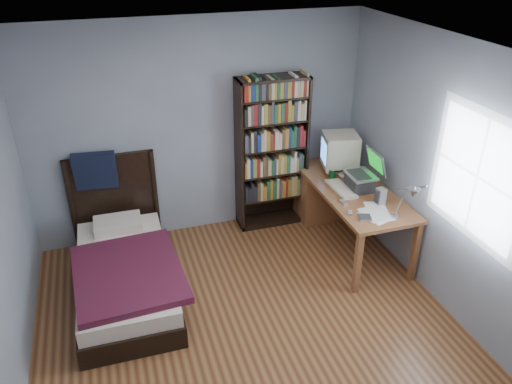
{
  "coord_description": "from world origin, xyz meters",
  "views": [
    {
      "loc": [
        -0.99,
        -3.12,
        3.29
      ],
      "look_at": [
        0.28,
        0.86,
        1.05
      ],
      "focal_mm": 35.0,
      "sensor_mm": 36.0,
      "label": 1
    }
  ],
  "objects_px": {
    "desk": "(332,193)",
    "bed": "(124,267)",
    "soda_can": "(332,175)",
    "bookshelf": "(272,154)",
    "keyboard": "(341,189)",
    "crt_monitor": "(339,150)",
    "speaker": "(381,196)",
    "laptop": "(362,179)",
    "desk_lamp": "(411,195)"
  },
  "relations": [
    {
      "from": "desk",
      "to": "bed",
      "type": "relative_size",
      "value": 0.86
    },
    {
      "from": "keyboard",
      "to": "bookshelf",
      "type": "height_order",
      "value": "bookshelf"
    },
    {
      "from": "desk",
      "to": "desk_lamp",
      "type": "distance_m",
      "value": 1.69
    },
    {
      "from": "bed",
      "to": "desk",
      "type": "bearing_deg",
      "value": 12.05
    },
    {
      "from": "desk",
      "to": "bed",
      "type": "distance_m",
      "value": 2.59
    },
    {
      "from": "crt_monitor",
      "to": "bookshelf",
      "type": "height_order",
      "value": "bookshelf"
    },
    {
      "from": "crt_monitor",
      "to": "bed",
      "type": "relative_size",
      "value": 0.24
    },
    {
      "from": "laptop",
      "to": "keyboard",
      "type": "distance_m",
      "value": 0.25
    },
    {
      "from": "crt_monitor",
      "to": "speaker",
      "type": "bearing_deg",
      "value": -84.96
    },
    {
      "from": "desk",
      "to": "crt_monitor",
      "type": "relative_size",
      "value": 3.61
    },
    {
      "from": "desk",
      "to": "desk_lamp",
      "type": "relative_size",
      "value": 3.17
    },
    {
      "from": "laptop",
      "to": "speaker",
      "type": "xyz_separation_m",
      "value": [
        0.03,
        -0.35,
        -0.03
      ]
    },
    {
      "from": "bookshelf",
      "to": "bed",
      "type": "height_order",
      "value": "bookshelf"
    },
    {
      "from": "laptop",
      "to": "bookshelf",
      "type": "height_order",
      "value": "bookshelf"
    },
    {
      "from": "crt_monitor",
      "to": "laptop",
      "type": "xyz_separation_m",
      "value": [
        0.04,
        -0.5,
        -0.14
      ]
    },
    {
      "from": "keyboard",
      "to": "desk",
      "type": "bearing_deg",
      "value": 71.68
    },
    {
      "from": "crt_monitor",
      "to": "bed",
      "type": "height_order",
      "value": "crt_monitor"
    },
    {
      "from": "speaker",
      "to": "bookshelf",
      "type": "height_order",
      "value": "bookshelf"
    },
    {
      "from": "desk",
      "to": "desk_lamp",
      "type": "xyz_separation_m",
      "value": [
        0.0,
        -1.51,
        0.75
      ]
    },
    {
      "from": "crt_monitor",
      "to": "bed",
      "type": "bearing_deg",
      "value": -168.78
    },
    {
      "from": "crt_monitor",
      "to": "soda_can",
      "type": "xyz_separation_m",
      "value": [
        -0.16,
        -0.2,
        -0.2
      ]
    },
    {
      "from": "desk",
      "to": "keyboard",
      "type": "relative_size",
      "value": 3.81
    },
    {
      "from": "bed",
      "to": "laptop",
      "type": "bearing_deg",
      "value": 0.17
    },
    {
      "from": "desk_lamp",
      "to": "bookshelf",
      "type": "height_order",
      "value": "bookshelf"
    },
    {
      "from": "crt_monitor",
      "to": "desk_lamp",
      "type": "xyz_separation_m",
      "value": [
        -0.03,
        -1.48,
        0.18
      ]
    },
    {
      "from": "keyboard",
      "to": "bed",
      "type": "xyz_separation_m",
      "value": [
        -2.38,
        -0.04,
        -0.48
      ]
    },
    {
      "from": "speaker",
      "to": "soda_can",
      "type": "relative_size",
      "value": 1.39
    },
    {
      "from": "soda_can",
      "to": "bookshelf",
      "type": "bearing_deg",
      "value": 139.34
    },
    {
      "from": "keyboard",
      "to": "soda_can",
      "type": "height_order",
      "value": "soda_can"
    },
    {
      "from": "desk",
      "to": "soda_can",
      "type": "relative_size",
      "value": 13.98
    },
    {
      "from": "desk",
      "to": "crt_monitor",
      "type": "bearing_deg",
      "value": -45.24
    },
    {
      "from": "desk",
      "to": "bed",
      "type": "bearing_deg",
      "value": -167.95
    },
    {
      "from": "crt_monitor",
      "to": "laptop",
      "type": "height_order",
      "value": "crt_monitor"
    },
    {
      "from": "keyboard",
      "to": "speaker",
      "type": "height_order",
      "value": "speaker"
    },
    {
      "from": "laptop",
      "to": "speaker",
      "type": "distance_m",
      "value": 0.36
    },
    {
      "from": "crt_monitor",
      "to": "desk_lamp",
      "type": "height_order",
      "value": "desk_lamp"
    },
    {
      "from": "keyboard",
      "to": "soda_can",
      "type": "relative_size",
      "value": 3.67
    },
    {
      "from": "crt_monitor",
      "to": "laptop",
      "type": "relative_size",
      "value": 1.1
    },
    {
      "from": "desk",
      "to": "speaker",
      "type": "height_order",
      "value": "speaker"
    },
    {
      "from": "desk",
      "to": "keyboard",
      "type": "distance_m",
      "value": 0.61
    },
    {
      "from": "desk_lamp",
      "to": "bed",
      "type": "distance_m",
      "value": 2.86
    },
    {
      "from": "crt_monitor",
      "to": "speaker",
      "type": "distance_m",
      "value": 0.88
    },
    {
      "from": "soda_can",
      "to": "bed",
      "type": "bearing_deg",
      "value": -172.68
    },
    {
      "from": "speaker",
      "to": "crt_monitor",
      "type": "bearing_deg",
      "value": 84.7
    },
    {
      "from": "laptop",
      "to": "desk_lamp",
      "type": "bearing_deg",
      "value": -94.22
    },
    {
      "from": "soda_can",
      "to": "bed",
      "type": "xyz_separation_m",
      "value": [
        -2.4,
        -0.31,
        -0.53
      ]
    },
    {
      "from": "crt_monitor",
      "to": "keyboard",
      "type": "bearing_deg",
      "value": -111.1
    },
    {
      "from": "keyboard",
      "to": "crt_monitor",
      "type": "bearing_deg",
      "value": 67.14
    },
    {
      "from": "soda_can",
      "to": "crt_monitor",
      "type": "bearing_deg",
      "value": 51.24
    },
    {
      "from": "laptop",
      "to": "soda_can",
      "type": "xyz_separation_m",
      "value": [
        -0.2,
        0.3,
        -0.06
      ]
    }
  ]
}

